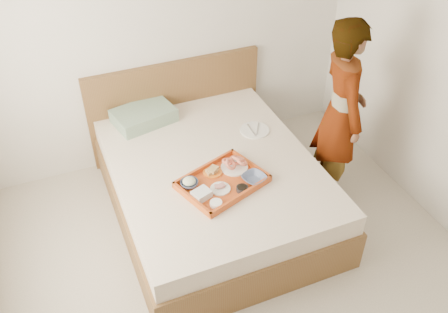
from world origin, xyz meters
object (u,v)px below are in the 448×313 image
bed (214,187)px  dinner_plate (255,130)px  tray (222,182)px  person (341,113)px

bed → dinner_plate: dinner_plate is taller
tray → person: 1.13m
bed → tray: (-0.03, -0.27, 0.29)m
bed → dinner_plate: 0.62m
dinner_plate → person: person is taller
dinner_plate → person: size_ratio=0.16×
bed → person: person is taller
tray → person: (1.09, 0.14, 0.25)m
bed → person: 1.20m
bed → tray: size_ratio=3.26×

